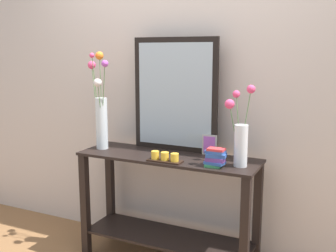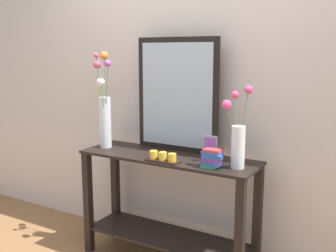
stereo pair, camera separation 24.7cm
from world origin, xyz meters
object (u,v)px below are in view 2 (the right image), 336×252
vase_right (237,137)px  book_stack (212,158)px  picture_frame_small (210,146)px  tall_vase_left (104,110)px  mirror_leaning (177,95)px  console_table (168,199)px  candle_tray (163,158)px

vase_right → book_stack: size_ratio=3.74×
vase_right → picture_frame_small: 0.36m
tall_vase_left → mirror_leaning: bearing=20.1°
console_table → picture_frame_small: 0.51m
mirror_leaning → vase_right: (0.57, -0.21, -0.22)m
console_table → book_stack: (0.40, -0.12, 0.39)m
tall_vase_left → candle_tray: tall_vase_left is taller
vase_right → book_stack: vase_right is taller
tall_vase_left → book_stack: 1.00m
mirror_leaning → vase_right: bearing=-20.6°
mirror_leaning → picture_frame_small: mirror_leaning is taller
mirror_leaning → candle_tray: size_ratio=3.48×
mirror_leaning → tall_vase_left: bearing=-159.9°
picture_frame_small → book_stack: size_ratio=1.04×
mirror_leaning → console_table: bearing=-81.1°
console_table → mirror_leaning: size_ratio=1.56×
console_table → candle_tray: candle_tray is taller
tall_vase_left → candle_tray: size_ratio=3.05×
console_table → candle_tray: bearing=-72.4°
picture_frame_small → mirror_leaning: bearing=175.1°
picture_frame_small → console_table: bearing=-149.2°
console_table → tall_vase_left: bearing=-178.4°
console_table → mirror_leaning: (-0.03, 0.18, 0.75)m
picture_frame_small → book_stack: (0.14, -0.28, -0.01)m
tall_vase_left → candle_tray: bearing=-12.4°
book_stack → mirror_leaning: bearing=144.9°
book_stack → candle_tray: bearing=-175.0°
tall_vase_left → console_table: bearing=1.6°
console_table → book_stack: book_stack is taller
candle_tray → book_stack: book_stack is taller
mirror_leaning → candle_tray: 0.52m
candle_tray → mirror_leaning: bearing=102.9°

